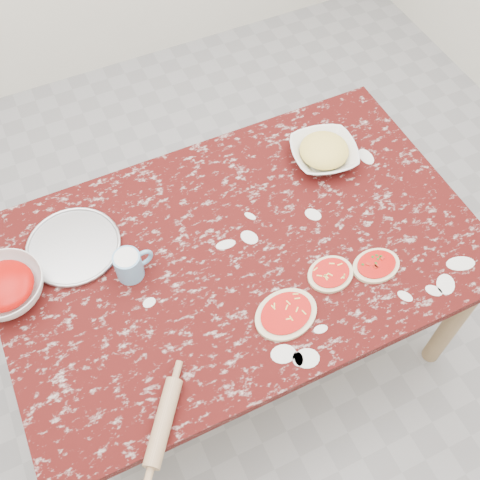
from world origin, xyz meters
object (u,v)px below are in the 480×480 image
worktable (240,261)px  pizza_tray (74,247)px  cheese_bowl (324,154)px  flour_mug (130,265)px  rolling_pin (163,422)px  sauce_bowl (5,288)px

worktable → pizza_tray: pizza_tray is taller
worktable → pizza_tray: (-0.50, 0.24, 0.09)m
worktable → cheese_bowl: (0.45, 0.23, 0.11)m
worktable → flour_mug: (-0.36, 0.06, 0.14)m
worktable → cheese_bowl: bearing=26.8°
pizza_tray → rolling_pin: bearing=-84.8°
sauce_bowl → cheese_bowl: (1.19, 0.07, -0.01)m
sauce_bowl → cheese_bowl: bearing=3.4°
cheese_bowl → flour_mug: (-0.81, -0.16, 0.02)m
sauce_bowl → flour_mug: size_ratio=1.90×
cheese_bowl → rolling_pin: cheese_bowl is taller
rolling_pin → worktable: bearing=44.9°
worktable → cheese_bowl: cheese_bowl is taller
cheese_bowl → rolling_pin: bearing=-143.2°
pizza_tray → sauce_bowl: (-0.24, -0.08, 0.03)m
rolling_pin → flour_mug: bearing=80.7°
rolling_pin → pizza_tray: bearing=95.2°
flour_mug → sauce_bowl: bearing=166.1°
flour_mug → rolling_pin: (-0.08, -0.50, -0.03)m
cheese_bowl → flour_mug: size_ratio=1.83×
worktable → sauce_bowl: sauce_bowl is taller
flour_mug → cheese_bowl: bearing=11.5°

